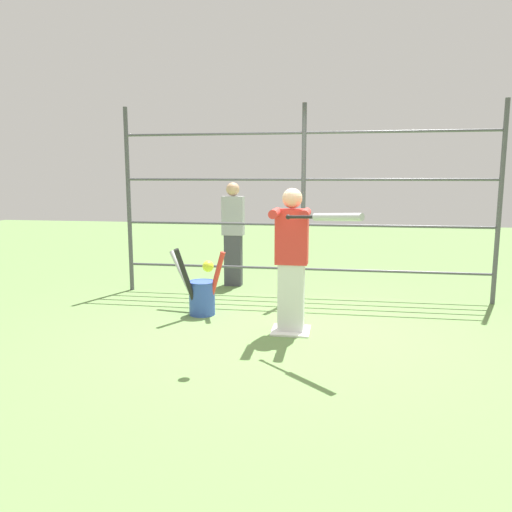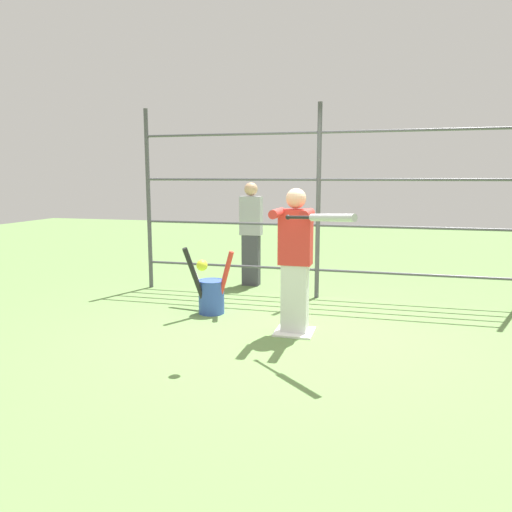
{
  "view_description": "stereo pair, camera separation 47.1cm",
  "coord_description": "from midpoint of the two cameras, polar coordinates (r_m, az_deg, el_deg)",
  "views": [
    {
      "loc": [
        -0.47,
        5.08,
        1.62
      ],
      "look_at": [
        0.3,
        0.43,
        0.87
      ],
      "focal_mm": 35.0,
      "sensor_mm": 36.0,
      "label": 1
    },
    {
      "loc": [
        -0.93,
        4.98,
        1.62
      ],
      "look_at": [
        0.3,
        0.43,
        0.87
      ],
      "focal_mm": 35.0,
      "sensor_mm": 36.0,
      "label": 2
    }
  ],
  "objects": [
    {
      "name": "ground_plane",
      "position": [
        5.33,
        6.97,
        -8.71
      ],
      "size": [
        24.0,
        24.0,
        0.0
      ],
      "primitive_type": "plane",
      "color": "#608447"
    },
    {
      "name": "home_plate",
      "position": [
        5.33,
        6.98,
        -8.61
      ],
      "size": [
        0.4,
        0.4,
        0.02
      ],
      "color": "white",
      "rests_on": "ground"
    },
    {
      "name": "fence_backstop",
      "position": [
        6.67,
        9.16,
        6.05
      ],
      "size": [
        4.98,
        0.06,
        2.57
      ],
      "color": "#4C4C51",
      "rests_on": "ground"
    },
    {
      "name": "batter",
      "position": [
        5.13,
        7.12,
        -0.06
      ],
      "size": [
        0.39,
        0.51,
        1.51
      ],
      "color": "silver",
      "rests_on": "ground"
    },
    {
      "name": "baseball_bat_swinging",
      "position": [
        4.29,
        11.16,
        4.32
      ],
      "size": [
        0.7,
        0.64,
        0.11
      ],
      "color": "black"
    },
    {
      "name": "softball_in_flight",
      "position": [
        4.23,
        -3.05,
        -1.11
      ],
      "size": [
        0.1,
        0.1,
        0.1
      ],
      "color": "yellow"
    },
    {
      "name": "bat_bucket",
      "position": [
        5.97,
        -3.01,
        -4.32
      ],
      "size": [
        0.83,
        0.74,
        0.83
      ],
      "color": "#3351B2",
      "rests_on": "ground"
    },
    {
      "name": "bystander_behind_fence",
      "position": [
        7.42,
        1.25,
        2.71
      ],
      "size": [
        0.32,
        0.2,
        1.54
      ],
      "color": "#3F3F47",
      "rests_on": "ground"
    }
  ]
}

